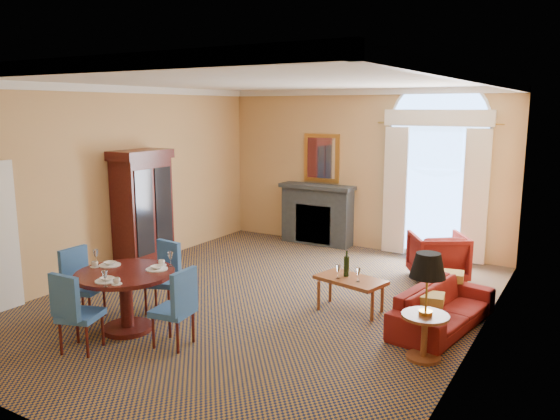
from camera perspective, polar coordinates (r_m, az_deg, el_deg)
The scene contains 12 objects.
ground at distance 8.23m, azimuth -1.80°, elevation -9.49°, with size 7.50×7.50×0.00m, color #131B3C.
room_envelope at distance 8.32m, azimuth 0.44°, elevation 8.42°, with size 6.04×7.52×3.45m.
armoire at distance 9.89m, azimuth -14.15°, elevation -0.25°, with size 0.61×1.08×2.12m.
dining_table at distance 7.29m, azimuth -15.82°, elevation -7.81°, with size 1.25×1.25×0.99m.
dining_chair_north at distance 7.92m, azimuth -11.90°, elevation -6.30°, with size 0.56×0.56×0.98m.
dining_chair_south at distance 6.83m, azimuth -20.80°, elevation -9.55°, with size 0.55×0.55×0.98m.
dining_chair_east at distance 6.66m, azimuth -10.58°, elevation -9.54°, with size 0.49×0.49×0.98m.
dining_chair_west at distance 7.91m, azimuth -20.20°, elevation -6.76°, with size 0.54×0.54×0.98m.
sofa at distance 7.53m, azimuth 16.68°, elevation -9.74°, with size 1.84×0.72×0.54m, color maroon.
armchair at distance 9.48m, azimuth 16.15°, elevation -4.68°, with size 0.85×0.87×0.79m, color maroon.
coffee_table at distance 7.77m, azimuth 7.34°, elevation -7.30°, with size 1.05×0.73×0.86m.
side_table at distance 6.39m, azimuth 15.07°, elevation -8.27°, with size 0.54×0.54×1.22m.
Camera 1 is at (4.16, -6.52, 2.83)m, focal length 35.00 mm.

